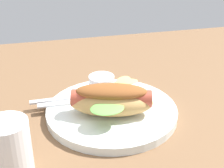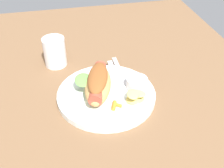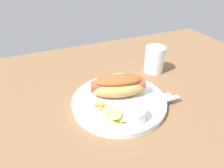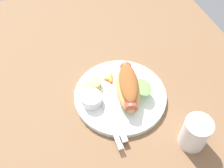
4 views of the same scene
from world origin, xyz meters
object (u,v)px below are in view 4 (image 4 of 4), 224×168
at_px(drinking_cup, 195,133).
at_px(fork, 110,122).
at_px(hot_dog, 128,87).
at_px(carrot_garnish, 110,78).
at_px(knife, 115,116).
at_px(plate, 120,96).
at_px(sauce_ramekin, 92,99).
at_px(chips_pile, 92,86).

bearing_deg(drinking_cup, fork, 58.45).
height_order(hot_dog, carrot_garnish, hot_dog).
bearing_deg(knife, hot_dog, 135.89).
height_order(plate, drinking_cup, drinking_cup).
bearing_deg(hot_dog, knife, -29.32).
distance_m(sauce_ramekin, chips_pile, 0.05).
xyz_separation_m(hot_dog, chips_pile, (0.05, 0.09, -0.02)).
relative_size(hot_dog, drinking_cup, 1.89).
height_order(hot_dog, fork, hot_dog).
bearing_deg(chips_pile, knife, -164.58).
distance_m(hot_dog, fork, 0.11).
height_order(plate, hot_dog, hot_dog).
xyz_separation_m(fork, chips_pile, (0.12, 0.01, 0.01)).
relative_size(sauce_ramekin, knife, 0.36).
relative_size(fork, drinking_cup, 1.68).
relative_size(plate, chips_pile, 3.95).
xyz_separation_m(chips_pile, drinking_cup, (-0.23, -0.19, 0.02)).
bearing_deg(chips_pile, fork, -174.50).
distance_m(hot_dog, knife, 0.09).
height_order(knife, carrot_garnish, carrot_garnish).
height_order(fork, knife, same).
bearing_deg(chips_pile, drinking_cup, -140.64).
xyz_separation_m(plate, chips_pile, (0.04, 0.07, 0.02)).
relative_size(fork, carrot_garnish, 4.99).
bearing_deg(plate, sauce_ramekin, 91.62).
bearing_deg(hot_dog, fork, -31.36).
relative_size(knife, chips_pile, 2.35).
height_order(sauce_ramekin, fork, sauce_ramekin).
height_order(plate, knife, knife).
relative_size(plate, carrot_garnish, 8.53).
xyz_separation_m(carrot_garnish, drinking_cup, (-0.24, -0.13, 0.02)).
bearing_deg(chips_pile, hot_dog, -118.68).
bearing_deg(knife, drinking_cup, 52.96).
bearing_deg(carrot_garnish, drinking_cup, -152.09).
bearing_deg(chips_pile, carrot_garnish, -74.62).
bearing_deg(sauce_ramekin, fork, -160.35).
relative_size(hot_dog, carrot_garnish, 5.59).
bearing_deg(carrot_garnish, chips_pile, 105.38).
bearing_deg(fork, drinking_cup, 57.86).
bearing_deg(hot_dog, sauce_ramekin, -76.65).
bearing_deg(fork, knife, 125.17).
height_order(sauce_ramekin, drinking_cup, drinking_cup).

